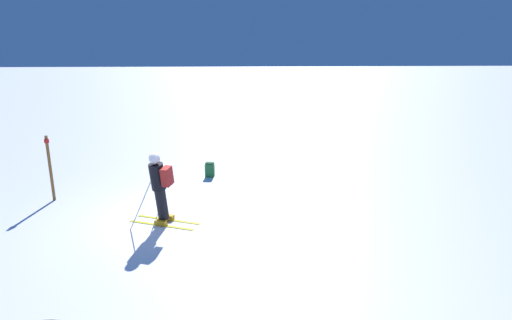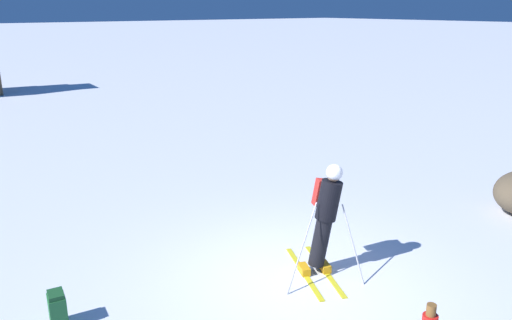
% 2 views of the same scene
% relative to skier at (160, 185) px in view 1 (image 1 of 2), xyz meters
% --- Properties ---
extents(ground_plane, '(300.00, 300.00, 0.00)m').
position_rel_skier_xyz_m(ground_plane, '(-0.50, 0.04, -1.04)').
color(ground_plane, white).
extents(skier, '(1.37, 1.77, 1.86)m').
position_rel_skier_xyz_m(skier, '(0.00, 0.00, 0.00)').
color(skier, yellow).
rests_on(skier, ground).
extents(spare_backpack, '(0.26, 0.33, 0.50)m').
position_rel_skier_xyz_m(spare_backpack, '(-3.95, 1.13, -0.79)').
color(spare_backpack, '#236633').
rests_on(spare_backpack, ground).
extents(trail_marker, '(0.13, 0.13, 1.88)m').
position_rel_skier_xyz_m(trail_marker, '(-2.11, -3.27, -0.00)').
color(trail_marker, brown).
rests_on(trail_marker, ground).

